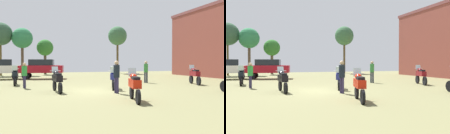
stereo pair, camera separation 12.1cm
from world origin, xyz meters
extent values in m
cube|color=olive|center=(0.00, 0.00, 0.01)|extent=(44.00, 52.00, 0.02)
cylinder|color=black|center=(-4.75, 4.49, 0.35)|extent=(0.13, 0.67, 0.66)
cylinder|color=black|center=(-4.77, 6.02, 0.35)|extent=(0.13, 0.67, 0.66)
cube|color=black|center=(-4.76, 5.25, 0.86)|extent=(0.38, 1.30, 0.36)
ellipsoid|color=black|center=(-4.76, 4.96, 1.14)|extent=(0.33, 0.48, 0.24)
cube|color=black|center=(-4.77, 5.48, 1.10)|extent=(0.31, 0.56, 0.12)
cube|color=silver|center=(-4.76, 4.63, 1.32)|extent=(0.36, 0.16, 0.39)
cylinder|color=#B7B7BC|center=(-4.76, 4.73, 1.26)|extent=(0.62, 0.04, 0.04)
cylinder|color=black|center=(0.97, -3.45, 0.32)|extent=(0.26, 0.62, 0.61)
cylinder|color=black|center=(0.61, -4.92, 0.32)|extent=(0.26, 0.62, 0.61)
cube|color=red|center=(0.79, -4.19, 0.81)|extent=(0.65, 1.34, 0.36)
ellipsoid|color=red|center=(0.86, -3.90, 1.09)|extent=(0.42, 0.54, 0.24)
cube|color=black|center=(0.74, -4.40, 1.05)|extent=(0.42, 0.61, 0.12)
cube|color=silver|center=(0.93, -3.59, 1.27)|extent=(0.39, 0.23, 0.39)
cylinder|color=#B7B7BC|center=(0.91, -3.68, 1.21)|extent=(0.61, 0.18, 0.04)
cylinder|color=black|center=(8.57, 2.10, 0.35)|extent=(0.32, 0.67, 0.66)
cylinder|color=black|center=(8.09, 0.62, 0.35)|extent=(0.32, 0.67, 0.66)
cube|color=maroon|center=(8.33, 1.36, 0.86)|extent=(0.75, 1.37, 0.36)
ellipsoid|color=maroon|center=(8.42, 1.65, 1.14)|extent=(0.45, 0.56, 0.24)
cube|color=black|center=(8.26, 1.14, 1.10)|extent=(0.46, 0.63, 0.12)
cube|color=silver|center=(8.53, 1.96, 1.32)|extent=(0.39, 0.26, 0.39)
cylinder|color=#B7B7BC|center=(8.49, 1.87, 1.26)|extent=(0.60, 0.23, 0.04)
cylinder|color=black|center=(1.16, -0.19, 0.33)|extent=(0.30, 0.63, 0.62)
cylinder|color=black|center=(1.61, 1.23, 0.33)|extent=(0.30, 0.63, 0.62)
cube|color=navy|center=(1.39, 0.52, 0.82)|extent=(0.73, 1.32, 0.36)
ellipsoid|color=navy|center=(1.30, 0.25, 1.10)|extent=(0.45, 0.55, 0.24)
cube|color=black|center=(1.45, 0.73, 1.06)|extent=(0.46, 0.62, 0.12)
cube|color=silver|center=(1.20, -0.05, 1.28)|extent=(0.39, 0.25, 0.39)
cylinder|color=#B7B7BC|center=(1.23, 0.04, 1.22)|extent=(0.60, 0.22, 0.04)
cylinder|color=black|center=(-2.24, 0.77, 0.33)|extent=(0.19, 0.63, 0.62)
cylinder|color=black|center=(-2.06, -0.79, 0.33)|extent=(0.19, 0.63, 0.62)
cube|color=black|center=(-2.15, -0.01, 0.82)|extent=(0.51, 1.36, 0.36)
ellipsoid|color=black|center=(-2.19, 0.29, 1.10)|extent=(0.37, 0.51, 0.24)
cube|color=black|center=(-2.13, -0.24, 1.06)|extent=(0.36, 0.59, 0.12)
cube|color=silver|center=(-2.23, 0.62, 1.28)|extent=(0.38, 0.19, 0.39)
cylinder|color=#B7B7BC|center=(-2.22, 0.52, 1.22)|extent=(0.62, 0.11, 0.04)
cylinder|color=black|center=(-5.26, 11.37, 0.34)|extent=(0.66, 0.27, 0.64)
cylinder|color=black|center=(-5.38, 12.80, 0.34)|extent=(0.66, 0.27, 0.64)
cube|color=silver|center=(-6.77, 11.97, 1.03)|extent=(4.43, 2.14, 0.75)
cube|color=black|center=(-6.77, 11.97, 1.71)|extent=(2.48, 1.77, 0.61)
cylinder|color=black|center=(-4.27, 10.91, 0.34)|extent=(0.67, 0.33, 0.64)
cylinder|color=black|center=(-4.01, 12.33, 0.34)|extent=(0.67, 0.33, 0.64)
cylinder|color=black|center=(-1.39, 10.40, 0.34)|extent=(0.67, 0.33, 0.64)
cylinder|color=black|center=(-1.13, 11.82, 0.34)|extent=(0.67, 0.33, 0.64)
cube|color=maroon|center=(-2.70, 11.36, 1.03)|extent=(4.55, 2.53, 0.75)
cube|color=black|center=(-2.70, 11.36, 1.71)|extent=(2.61, 1.98, 0.61)
cylinder|color=#292444|center=(-3.99, 2.67, 0.43)|extent=(0.14, 0.14, 0.82)
cylinder|color=#292444|center=(-4.04, 2.83, 0.43)|extent=(0.14, 0.14, 0.82)
cylinder|color=#2A8D39|center=(-4.01, 2.75, 1.16)|extent=(0.42, 0.42, 0.65)
sphere|color=tan|center=(-4.01, 2.75, 1.60)|extent=(0.22, 0.22, 0.22)
cylinder|color=#2A313F|center=(5.32, 3.86, 0.46)|extent=(0.14, 0.14, 0.88)
cylinder|color=#2A313F|center=(5.49, 3.82, 0.46)|extent=(0.14, 0.14, 0.88)
cylinder|color=#317C35|center=(5.40, 3.84, 1.25)|extent=(0.41, 0.41, 0.70)
sphere|color=tan|center=(5.40, 3.84, 1.71)|extent=(0.24, 0.24, 0.24)
cylinder|color=#2F284A|center=(0.92, -1.60, 0.45)|extent=(0.14, 0.14, 0.87)
cylinder|color=#2F284A|center=(0.87, -1.44, 0.45)|extent=(0.14, 0.14, 0.87)
cylinder|color=black|center=(0.90, -1.52, 1.23)|extent=(0.42, 0.42, 0.69)
sphere|color=tan|center=(0.90, -1.52, 1.70)|extent=(0.24, 0.24, 0.24)
cylinder|color=brown|center=(-4.94, 19.14, 2.17)|extent=(0.34, 0.34, 4.30)
sphere|color=#2C7848|center=(-4.94, 19.14, 4.92)|extent=(2.67, 2.67, 2.67)
cylinder|color=#4E4230|center=(-2.00, 20.48, 1.66)|extent=(0.37, 0.37, 3.27)
sphere|color=#2B6A27|center=(-2.00, 20.48, 3.80)|extent=(2.29, 2.29, 2.29)
cylinder|color=#4D3E24|center=(8.90, 20.49, 2.61)|extent=(0.32, 0.32, 5.18)
sphere|color=#37633E|center=(8.90, 20.49, 5.86)|extent=(2.94, 2.94, 2.94)
cylinder|color=brown|center=(-7.55, 19.18, 2.37)|extent=(0.26, 0.26, 4.69)
sphere|color=#2F5239|center=(-7.55, 19.18, 5.37)|extent=(2.94, 2.94, 2.94)
camera|label=1|loc=(-3.34, -13.40, 1.73)|focal=36.91mm
camera|label=2|loc=(-3.22, -13.43, 1.73)|focal=36.91mm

